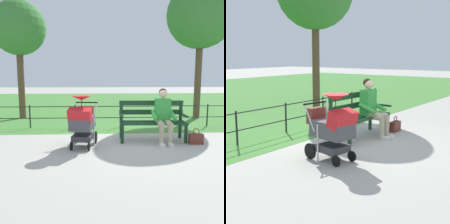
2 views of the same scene
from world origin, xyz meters
TOP-DOWN VIEW (x-y plane):
  - ground_plane at (0.00, 0.00)m, footprint 60.00×60.00m
  - park_bench at (-0.65, -0.12)m, footprint 1.62×0.65m
  - person_on_bench at (-0.88, 0.11)m, footprint 0.54×0.74m
  - stroller at (1.01, 0.43)m, footprint 0.63×0.95m
  - handbag at (-1.60, 0.32)m, footprint 0.32×0.14m
  - park_fence at (-0.28, -1.67)m, footprint 8.26×0.04m

SIDE VIEW (x-z plane):
  - ground_plane at x=0.00m, z-range 0.00..0.00m
  - handbag at x=-1.60m, z-range -0.06..0.31m
  - park_fence at x=-0.28m, z-range 0.07..0.77m
  - park_bench at x=-0.65m, z-range 0.05..1.01m
  - stroller at x=1.01m, z-range 0.02..1.17m
  - person_on_bench at x=-0.88m, z-range 0.04..1.31m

